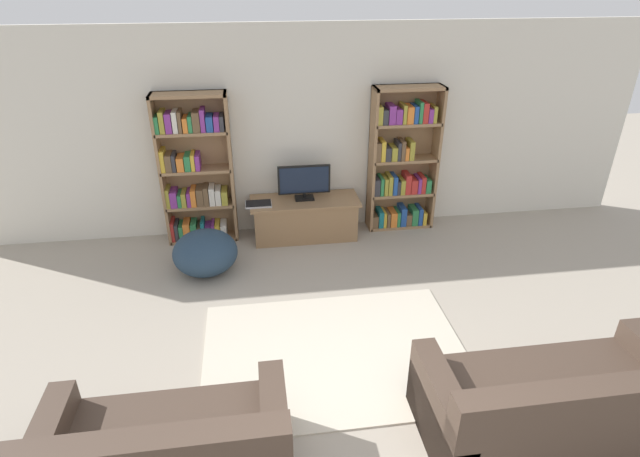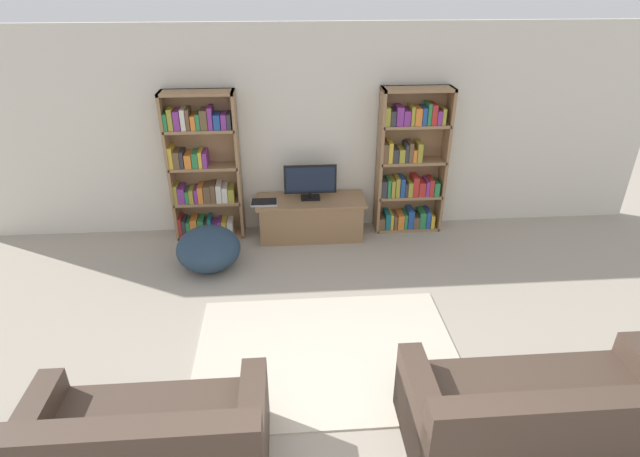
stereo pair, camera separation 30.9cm
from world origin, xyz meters
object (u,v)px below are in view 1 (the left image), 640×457
at_px(tv_stand, 305,218).
at_px(television, 304,182).
at_px(bookshelf_left, 195,173).
at_px(couch_right_sofa, 555,407).
at_px(bookshelf_right, 401,163).
at_px(laptop, 258,204).
at_px(beanbag_ottoman, 205,253).

relative_size(tv_stand, television, 2.10).
height_order(bookshelf_left, couch_right_sofa, bookshelf_left).
xyz_separation_m(bookshelf_right, couch_right_sofa, (0.17, -3.55, -0.61)).
distance_m(television, couch_right_sofa, 3.75).
bearing_deg(tv_stand, bookshelf_right, 6.74).
height_order(laptop, beanbag_ottoman, laptop).
distance_m(bookshelf_left, couch_right_sofa, 4.56).
relative_size(bookshelf_right, laptop, 5.75).
bearing_deg(tv_stand, beanbag_ottoman, -150.40).
bearing_deg(tv_stand, bookshelf_left, 173.48).
distance_m(bookshelf_left, beanbag_ottoman, 1.08).
bearing_deg(bookshelf_left, television, -5.57).
bearing_deg(couch_right_sofa, bookshelf_left, 128.14).
xyz_separation_m(tv_stand, couch_right_sofa, (1.45, -3.40, 0.02)).
bearing_deg(bookshelf_right, television, -174.25).
relative_size(television, laptop, 2.02).
height_order(tv_stand, couch_right_sofa, couch_right_sofa).
xyz_separation_m(bookshelf_right, tv_stand, (-1.28, -0.15, -0.63)).
height_order(bookshelf_left, bookshelf_right, same).
relative_size(television, couch_right_sofa, 0.34).
height_order(tv_stand, beanbag_ottoman, tv_stand).
bearing_deg(bookshelf_left, tv_stand, -6.52).
distance_m(tv_stand, couch_right_sofa, 3.70).
relative_size(television, beanbag_ottoman, 0.90).
distance_m(tv_stand, beanbag_ottoman, 1.41).
bearing_deg(beanbag_ottoman, bookshelf_right, 18.68).
xyz_separation_m(television, beanbag_ottoman, (-1.23, -0.72, -0.51)).
height_order(television, laptop, television).
relative_size(bookshelf_left, couch_right_sofa, 0.98).
xyz_separation_m(tv_stand, television, (-0.00, 0.02, 0.50)).
distance_m(television, beanbag_ottoman, 1.51).
relative_size(laptop, beanbag_ottoman, 0.44).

